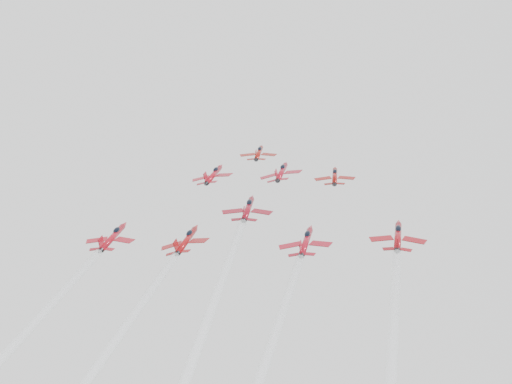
# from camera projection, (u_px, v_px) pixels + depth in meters

# --- Properties ---
(jet_lead) EXTENTS (9.44, 11.52, 9.06)m
(jet_lead) POSITION_uv_depth(u_px,v_px,m) (259.00, 153.00, 161.91)
(jet_lead) COLOR maroon
(jet_row2_left) EXTENTS (10.11, 12.34, 9.70)m
(jet_row2_left) POSITION_uv_depth(u_px,v_px,m) (214.00, 174.00, 150.29)
(jet_row2_left) COLOR #AA101E
(jet_row2_center) EXTENTS (9.97, 12.16, 9.56)m
(jet_row2_center) POSITION_uv_depth(u_px,v_px,m) (282.00, 172.00, 145.97)
(jet_row2_center) COLOR #AB1022
(jet_row2_right) EXTENTS (8.85, 10.80, 8.50)m
(jet_row2_right) POSITION_uv_depth(u_px,v_px,m) (335.00, 176.00, 138.97)
(jet_row2_right) COLOR maroon
(jet_center) EXTENTS (10.19, 88.52, 69.19)m
(jet_center) POSITION_uv_depth(u_px,v_px,m) (182.00, 359.00, 82.14)
(jet_center) COLOR maroon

